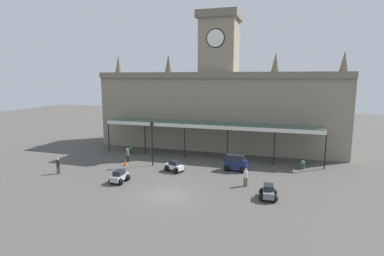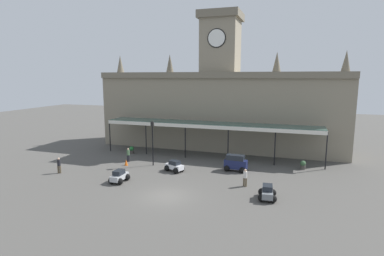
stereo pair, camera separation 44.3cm
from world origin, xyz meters
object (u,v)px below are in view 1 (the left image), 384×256
at_px(pedestrian_beside_cars, 58,165).
at_px(traffic_cone, 126,163).
at_px(car_white_sedan, 174,167).
at_px(car_navy_van, 235,163).
at_px(pedestrian_crossing_forecourt, 128,155).
at_px(planter_forecourt_centre, 302,164).
at_px(car_silver_sedan, 120,177).
at_px(victorian_lamppost, 152,138).
at_px(planter_by_canopy, 131,150).
at_px(pedestrian_near_entrance, 246,177).
at_px(car_grey_sedan, 268,193).

relative_size(pedestrian_beside_cars, traffic_cone, 2.39).
relative_size(car_white_sedan, pedestrian_beside_cars, 1.34).
bearing_deg(car_navy_van, traffic_cone, -171.56).
distance_m(car_white_sedan, pedestrian_crossing_forecourt, 6.86).
bearing_deg(planter_forecourt_centre, pedestrian_beside_cars, -158.74).
xyz_separation_m(car_navy_van, car_silver_sedan, (-10.01, -7.01, -0.30)).
height_order(car_silver_sedan, victorian_lamppost, victorian_lamppost).
distance_m(pedestrian_beside_cars, planter_by_canopy, 10.34).
xyz_separation_m(pedestrian_beside_cars, planter_by_canopy, (3.06, 9.87, -0.42)).
height_order(car_white_sedan, pedestrian_near_entrance, pedestrian_near_entrance).
bearing_deg(car_white_sedan, pedestrian_crossing_forecourt, 164.77).
distance_m(car_grey_sedan, planter_by_canopy, 20.95).
bearing_deg(planter_by_canopy, pedestrian_crossing_forecourt, -66.36).
xyz_separation_m(pedestrian_crossing_forecourt, planter_forecourt_centre, (19.72, 3.30, -0.42)).
height_order(car_grey_sedan, pedestrian_beside_cars, pedestrian_beside_cars).
bearing_deg(pedestrian_near_entrance, car_navy_van, 110.76).
distance_m(car_grey_sedan, victorian_lamppost, 14.81).
bearing_deg(car_navy_van, car_silver_sedan, -145.00).
bearing_deg(planter_by_canopy, victorian_lamppost, -39.15).
bearing_deg(car_white_sedan, car_grey_sedan, -24.88).
bearing_deg(car_navy_van, pedestrian_near_entrance, -69.24).
relative_size(victorian_lamppost, planter_forecourt_centre, 5.37).
xyz_separation_m(pedestrian_near_entrance, victorian_lamppost, (-11.04, 3.62, 2.28)).
bearing_deg(planter_forecourt_centre, victorian_lamppost, -167.03).
bearing_deg(car_silver_sedan, planter_by_canopy, 113.15).
bearing_deg(car_silver_sedan, pedestrian_beside_cars, 176.58).
distance_m(car_white_sedan, planter_forecourt_centre, 14.07).
height_order(car_navy_van, pedestrian_beside_cars, car_navy_van).
xyz_separation_m(car_white_sedan, traffic_cone, (-6.07, 0.36, -0.15)).
distance_m(car_silver_sedan, traffic_cone, 5.66).
height_order(car_navy_van, planter_forecourt_centre, car_navy_van).
distance_m(pedestrian_crossing_forecourt, planter_forecourt_centre, 20.00).
bearing_deg(car_grey_sedan, car_silver_sedan, -179.39).
relative_size(pedestrian_crossing_forecourt, traffic_cone, 2.39).
distance_m(car_navy_van, pedestrian_crossing_forecourt, 12.82).
bearing_deg(pedestrian_crossing_forecourt, pedestrian_beside_cars, -127.08).
xyz_separation_m(car_silver_sedan, traffic_cone, (-2.26, 5.19, -0.15)).
relative_size(car_silver_sedan, pedestrian_near_entrance, 1.23).
bearing_deg(planter_by_canopy, pedestrian_beside_cars, -107.22).
relative_size(car_white_sedan, car_silver_sedan, 1.09).
bearing_deg(pedestrian_beside_cars, victorian_lamppost, 35.25).
bearing_deg(traffic_cone, car_silver_sedan, -66.47).
xyz_separation_m(pedestrian_beside_cars, traffic_cone, (5.21, 4.74, -0.56)).
xyz_separation_m(car_white_sedan, victorian_lamppost, (-3.16, 1.36, 2.69)).
height_order(car_silver_sedan, planter_by_canopy, car_silver_sedan).
height_order(pedestrian_near_entrance, pedestrian_beside_cars, same).
xyz_separation_m(car_silver_sedan, pedestrian_near_entrance, (11.70, 2.57, 0.41)).
distance_m(car_white_sedan, car_silver_sedan, 6.15).
relative_size(car_white_sedan, pedestrian_crossing_forecourt, 1.34).
bearing_deg(victorian_lamppost, planter_forecourt_centre, 12.97).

